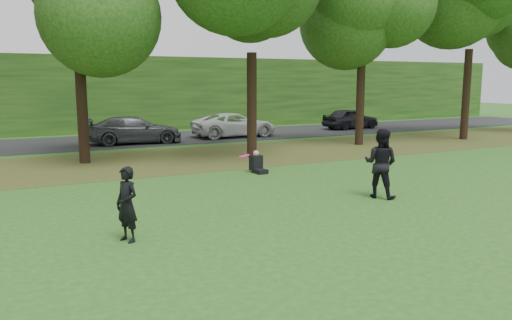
# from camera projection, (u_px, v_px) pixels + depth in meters

# --- Properties ---
(ground) EXTENTS (120.00, 120.00, 0.00)m
(ground) POSITION_uv_depth(u_px,v_px,m) (345.00, 254.00, 9.94)
(ground) COLOR #265019
(ground) RESTS_ON ground
(leaf_litter) EXTENTS (60.00, 7.00, 0.01)m
(leaf_litter) POSITION_uv_depth(u_px,v_px,m) (161.00, 161.00, 21.40)
(leaf_litter) COLOR #4D3F1B
(leaf_litter) RESTS_ON ground
(street) EXTENTS (70.00, 7.00, 0.02)m
(street) POSITION_uv_depth(u_px,v_px,m) (122.00, 141.00, 28.45)
(street) COLOR black
(street) RESTS_ON ground
(far_hedge) EXTENTS (70.00, 3.00, 5.00)m
(far_hedge) POSITION_uv_depth(u_px,v_px,m) (101.00, 94.00, 33.35)
(far_hedge) COLOR #163E11
(far_hedge) RESTS_ON ground
(player_left) EXTENTS (0.61, 0.70, 1.63)m
(player_left) POSITION_uv_depth(u_px,v_px,m) (127.00, 204.00, 10.59)
(player_left) COLOR black
(player_left) RESTS_ON ground
(player_right) EXTENTS (1.18, 1.25, 2.03)m
(player_right) POSITION_uv_depth(u_px,v_px,m) (381.00, 163.00, 14.57)
(player_right) COLOR black
(player_right) RESTS_ON ground
(parked_cars) EXTENTS (36.05, 3.71, 1.47)m
(parked_cars) POSITION_uv_depth(u_px,v_px,m) (137.00, 129.00, 27.82)
(parked_cars) COLOR black
(parked_cars) RESTS_ON street
(frisbee) EXTENTS (0.28, 0.27, 0.11)m
(frisbee) POSITION_uv_depth(u_px,v_px,m) (244.00, 156.00, 12.38)
(frisbee) COLOR #FF1599
(frisbee) RESTS_ON ground
(seated_person) EXTENTS (0.48, 0.77, 0.83)m
(seated_person) POSITION_uv_depth(u_px,v_px,m) (257.00, 164.00, 18.63)
(seated_person) COLOR black
(seated_person) RESTS_ON ground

